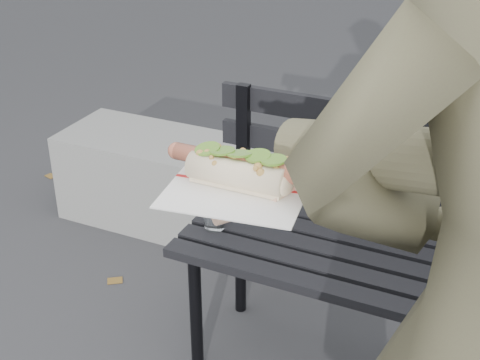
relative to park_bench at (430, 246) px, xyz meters
The scene contains 3 objects.
park_bench is the anchor object (origin of this frame).
concrete_block 1.27m from the park_bench, 153.42° to the left, with size 1.20×0.40×0.40m, color slate.
held_hotdog 1.13m from the park_bench, 88.01° to the right, with size 0.63×0.30×0.20m.
Camera 1 is at (0.24, -0.68, 1.60)m, focal length 50.00 mm.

